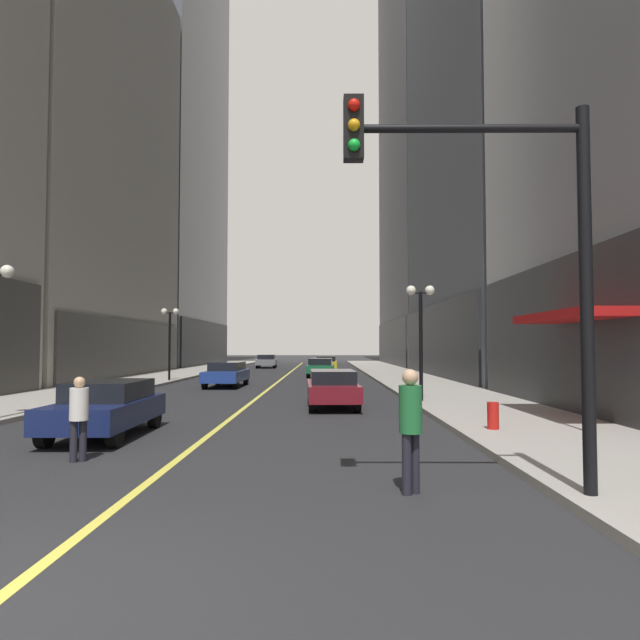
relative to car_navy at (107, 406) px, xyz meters
name	(u,v)px	position (x,y,z in m)	size (l,w,h in m)	color
ground_plane	(284,377)	(2.42, 26.07, -0.72)	(200.00, 200.00, 0.00)	#262628
sidewalk_left	(166,376)	(-5.83, 26.07, -0.64)	(4.50, 78.00, 0.15)	#9E9991
sidewalk_right	(402,376)	(10.67, 26.07, -0.64)	(4.50, 78.00, 0.15)	#9E9991
lane_centre_stripe	(284,377)	(2.42, 26.07, -0.71)	(0.16, 70.00, 0.01)	#E5D64C
building_left_mid	(50,147)	(-14.09, 25.57, 15.52)	(12.23, 24.00, 32.62)	#A8A399
building_left_far	(166,48)	(-13.28, 51.07, 36.36)	(10.57, 26.00, 74.36)	#4C515B
building_right_far	(441,20)	(18.97, 51.07, 39.67)	(12.27, 26.00, 80.96)	gray
storefront_awning_right	(571,317)	(12.11, 2.19, 2.27)	(1.60, 4.96, 3.12)	#B21414
car_navy	(107,406)	(0.00, 0.00, 0.00)	(1.79, 4.27, 1.32)	#141E4C
car_maroon	(332,387)	(5.51, 6.53, 0.00)	(1.89, 4.70, 1.32)	maroon
car_blue	(227,373)	(0.02, 16.74, 0.00)	(1.89, 4.74, 1.32)	navy
car_green	(321,367)	(5.00, 26.39, 0.00)	(1.99, 4.13, 1.32)	#196038
car_yellow	(326,363)	(5.45, 35.71, 0.00)	(1.86, 4.61, 1.32)	yellow
car_grey	(267,361)	(-0.53, 43.40, 0.00)	(2.05, 4.70, 1.32)	slate
pedestrian_in_white_shirt	(79,412)	(0.60, -2.96, 0.20)	(0.47, 0.47, 1.59)	black
pedestrian_in_green_parka	(410,420)	(6.48, -5.24, 0.35)	(0.47, 0.47, 1.82)	black
traffic_light_near_right	(509,232)	(7.77, -5.85, 3.02)	(3.43, 0.35, 5.65)	black
street_lamp_left_far	(170,328)	(-3.98, 20.09, 2.54)	(1.06, 0.36, 4.43)	black
street_lamp_right_mid	(421,317)	(8.82, 7.46, 2.54)	(1.06, 0.36, 4.43)	black
fire_hydrant_right	(493,419)	(9.32, 0.24, -0.32)	(0.28, 0.28, 0.80)	red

